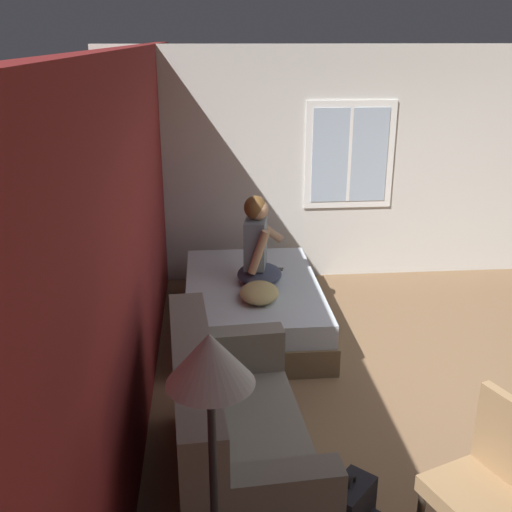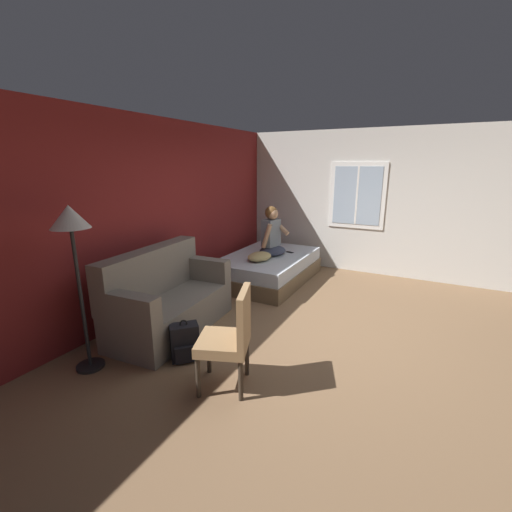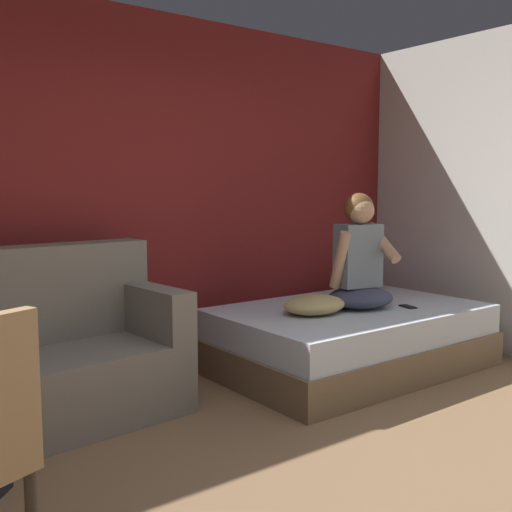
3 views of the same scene
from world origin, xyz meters
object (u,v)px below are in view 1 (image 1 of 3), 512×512
Objects in this scene: bed at (252,305)px; person_seated at (258,248)px; side_chair at (489,480)px; cell_phone at (276,269)px; floor_lamp at (211,394)px; couch at (232,439)px; throw_pillow at (259,293)px.

bed is 0.60m from person_seated.
cell_phone is (3.31, 0.76, -0.05)m from side_chair.
cell_phone is 0.08× the size of floor_lamp.
person_seated is at bearing -8.96° from couch.
couch is at bearing 64.50° from side_chair.
cell_phone is at bearing 12.95° from side_chair.
side_chair is 2.04× the size of throw_pillow.
side_chair is 3.40m from cell_phone.
couch reaches higher than side_chair.
floor_lamp is at bearing 172.71° from bed.
couch is 3.66× the size of throw_pillow.
side_chair reaches higher than bed.
bed is at bearing -7.29° from floor_lamp.
cell_phone is at bearing -36.02° from person_seated.
couch is at bearing 169.68° from throw_pillow.
person_seated reaches higher than bed.
side_chair is 2.75m from throw_pillow.
side_chair is 1.78m from floor_lamp.
bed is 3.16m from side_chair.
floor_lamp is (-0.42, 1.47, 0.90)m from side_chair.
floor_lamp is at bearing 171.87° from person_seated.
couch is 2.73m from cell_phone.
throw_pillow is 0.79m from cell_phone.
floor_lamp reaches higher than throw_pillow.
couch is 1.51m from side_chair.
floor_lamp reaches higher than couch.
floor_lamp reaches higher than cell_phone.
throw_pillow reaches higher than bed.
cell_phone reaches higher than bed.
bed is 1.22× the size of floor_lamp.
side_chair is at bearing -160.64° from bed.
couch reaches higher than cell_phone.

